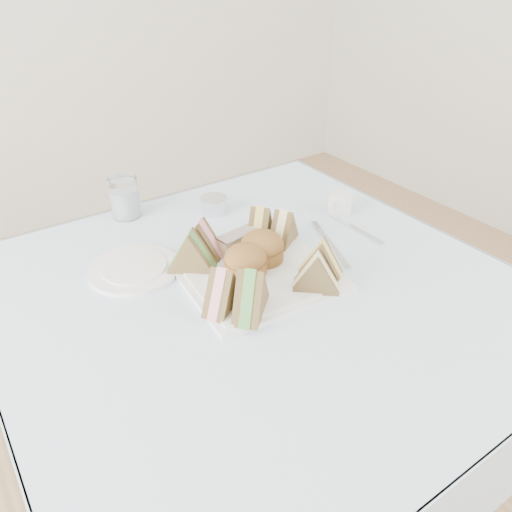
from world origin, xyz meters
TOP-DOWN VIEW (x-y plane):
  - floor at (0.00, 0.00)m, footprint 4.00×4.00m
  - table at (0.00, 0.00)m, footprint 0.90×0.90m
  - tablecloth at (0.00, 0.00)m, footprint 1.02×1.02m
  - serving_plate at (0.02, 0.04)m, footprint 0.34×0.34m
  - sandwich_fl_a at (-0.10, -0.03)m, footprint 0.11×0.09m
  - sandwich_fl_b at (-0.06, -0.07)m, footprint 0.11×0.11m
  - sandwich_fr_a at (0.13, -0.05)m, footprint 0.09×0.10m
  - sandwich_fr_b at (0.08, -0.08)m, footprint 0.10×0.10m
  - sandwich_bl_a at (-0.08, 0.12)m, footprint 0.11×0.11m
  - sandwich_bl_b at (-0.04, 0.16)m, footprint 0.10×0.11m
  - sandwich_br_a at (0.14, 0.10)m, footprint 0.10×0.09m
  - sandwich_br_b at (0.11, 0.14)m, footprint 0.10×0.10m
  - scone_left at (-0.00, 0.05)m, footprint 0.10×0.10m
  - scone_right at (0.06, 0.07)m, footprint 0.12×0.12m
  - pastry_slice at (0.04, 0.13)m, footprint 0.10×0.05m
  - side_plate at (-0.19, 0.20)m, footprint 0.20×0.20m
  - water_glass at (-0.10, 0.46)m, footprint 0.09×0.09m
  - tea_strainer at (0.10, 0.34)m, footprint 0.09×0.09m
  - knife at (0.34, 0.06)m, footprint 0.02×0.18m
  - fork at (0.23, 0.03)m, footprint 0.07×0.18m
  - creamer_jug at (0.37, 0.16)m, footprint 0.07×0.07m

SIDE VIEW (x-z plane):
  - floor at x=0.00m, z-range 0.00..0.00m
  - table at x=0.00m, z-range 0.00..0.74m
  - tablecloth at x=0.00m, z-range 0.74..0.75m
  - knife at x=0.34m, z-range 0.75..0.75m
  - fork at x=0.23m, z-range 0.75..0.75m
  - side_plate at x=-0.19m, z-range 0.75..0.76m
  - serving_plate at x=0.02m, z-range 0.75..0.76m
  - tea_strainer at x=0.10m, z-range 0.75..0.79m
  - creamer_jug at x=0.37m, z-range 0.75..0.80m
  - pastry_slice at x=0.04m, z-range 0.76..0.80m
  - scone_left at x=0.00m, z-range 0.76..0.82m
  - scone_right at x=0.06m, z-range 0.76..0.82m
  - sandwich_fr_a at x=0.13m, z-range 0.76..0.84m
  - water_glass at x=-0.10m, z-range 0.75..0.85m
  - sandwich_br_a at x=0.14m, z-range 0.76..0.84m
  - sandwich_fr_b at x=0.08m, z-range 0.76..0.84m
  - sandwich_br_b at x=0.11m, z-range 0.76..0.84m
  - sandwich_fl_a at x=-0.10m, z-range 0.76..0.85m
  - sandwich_bl_b at x=-0.04m, z-range 0.76..0.85m
  - sandwich_bl_a at x=-0.08m, z-range 0.76..0.85m
  - sandwich_fl_b at x=-0.06m, z-range 0.76..0.85m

